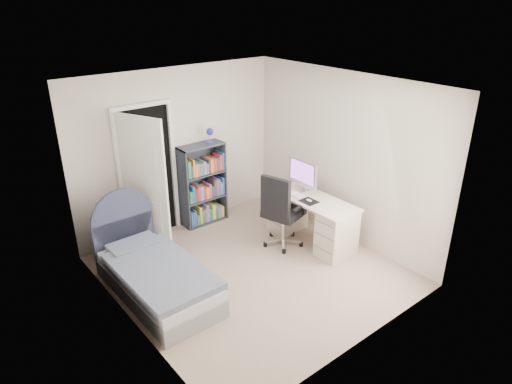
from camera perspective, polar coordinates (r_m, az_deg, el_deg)
room_shell at (r=5.68m, az=-0.56°, el=0.69°), size 3.50×3.70×2.60m
door at (r=6.64m, az=-13.70°, el=1.51°), size 0.92×0.77×2.06m
bed at (r=5.89m, az=-12.52°, el=-10.06°), size 0.89×1.85×1.13m
nightstand at (r=6.81m, az=-17.60°, el=-4.75°), size 0.36×0.36×0.54m
floor_lamp at (r=6.89m, az=-14.43°, el=-1.83°), size 0.20×0.20×1.43m
bookcase at (r=7.33m, az=-6.57°, el=0.65°), size 0.74×0.32×1.56m
desk at (r=6.86m, az=6.86°, el=-3.16°), size 0.58×1.45×1.19m
office_chair at (r=6.55m, az=3.07°, el=-2.04°), size 0.62×0.64×1.14m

